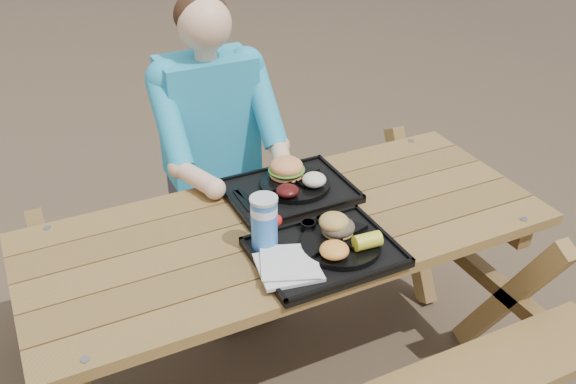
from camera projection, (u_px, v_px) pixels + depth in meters
name	position (u px, v px, depth m)	size (l,w,h in m)	color
ground	(288.00, 377.00, 2.60)	(60.00, 60.00, 0.00)	#999999
picnic_table	(288.00, 307.00, 2.40)	(1.80, 1.49, 0.75)	#999999
tray_near	(325.00, 253.00, 2.05)	(0.45, 0.35, 0.02)	black
tray_far	(289.00, 192.00, 2.37)	(0.45, 0.35, 0.02)	black
plate_near	(341.00, 244.00, 2.05)	(0.26, 0.26, 0.02)	black
plate_far	(295.00, 184.00, 2.38)	(0.26, 0.26, 0.02)	black
napkin_stack	(288.00, 266.00, 1.96)	(0.18, 0.18, 0.02)	silver
soda_cup	(264.00, 224.00, 2.02)	(0.08, 0.08, 0.17)	blue
condiment_bbq	(308.00, 226.00, 2.13)	(0.05, 0.05, 0.03)	black
condiment_mustard	(322.00, 221.00, 2.16)	(0.05, 0.05, 0.03)	yellow
sandwich	(338.00, 219.00, 2.06)	(0.10, 0.10, 0.11)	gold
mac_cheese	(334.00, 250.00, 1.97)	(0.09, 0.09, 0.05)	#FBA842
corn_cob	(367.00, 241.00, 2.01)	(0.09, 0.09, 0.05)	yellow
cutlery_far	(247.00, 198.00, 2.31)	(0.03, 0.15, 0.01)	black
burger	(286.00, 163.00, 2.38)	(0.13, 0.13, 0.11)	#F29555
baked_beans	(287.00, 191.00, 2.28)	(0.08, 0.08, 0.04)	#420D0D
potato_salad	(314.00, 180.00, 2.34)	(0.09, 0.09, 0.05)	#EEE3CA
diner	(214.00, 167.00, 2.78)	(0.48, 0.84, 1.28)	#1BA4C2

